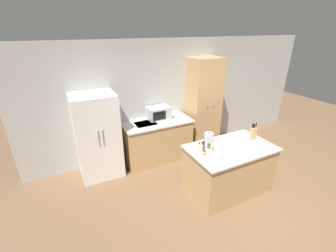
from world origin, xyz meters
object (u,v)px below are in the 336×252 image
(spice_bottle_short_red, at_px, (201,149))
(spice_bottle_green_herb, at_px, (209,146))
(knife_block, at_px, (253,133))
(spice_bottle_tall_dark, at_px, (204,153))
(spice_bottle_pale_salt, at_px, (199,147))
(refrigerator, at_px, (98,136))
(microwave, at_px, (159,113))
(spice_bottle_orange_cap, at_px, (203,146))
(kettle, at_px, (209,138))
(pantry_cabinet, at_px, (203,105))
(spice_bottle_amber_oil, at_px, (213,148))

(spice_bottle_short_red, distance_m, spice_bottle_green_herb, 0.23)
(knife_block, relative_size, spice_bottle_tall_dark, 3.35)
(spice_bottle_tall_dark, height_order, spice_bottle_pale_salt, spice_bottle_pale_salt)
(refrigerator, distance_m, spice_bottle_short_red, 2.05)
(microwave, distance_m, knife_block, 2.01)
(microwave, distance_m, spice_bottle_green_herb, 1.57)
(knife_block, xyz_separation_m, spice_bottle_orange_cap, (-1.03, 0.10, -0.06))
(microwave, bearing_deg, kettle, -75.85)
(pantry_cabinet, relative_size, knife_block, 6.60)
(spice_bottle_amber_oil, bearing_deg, pantry_cabinet, 60.68)
(pantry_cabinet, xyz_separation_m, knife_block, (0.03, -1.56, -0.08))
(spice_bottle_amber_oil, bearing_deg, microwave, 99.02)
(spice_bottle_tall_dark, xyz_separation_m, spice_bottle_short_red, (0.01, 0.11, 0.02))
(refrigerator, relative_size, microwave, 3.43)
(spice_bottle_tall_dark, bearing_deg, spice_bottle_pale_salt, 85.80)
(pantry_cabinet, bearing_deg, microwave, 176.05)
(microwave, bearing_deg, spice_bottle_orange_cap, -85.14)
(spice_bottle_pale_salt, xyz_separation_m, kettle, (0.31, 0.16, 0.02))
(microwave, xyz_separation_m, spice_bottle_green_herb, (0.25, -1.54, -0.13))
(microwave, height_order, knife_block, knife_block)
(spice_bottle_amber_oil, bearing_deg, refrigerator, 137.24)
(pantry_cabinet, xyz_separation_m, spice_bottle_tall_dark, (-1.11, -1.65, -0.16))
(refrigerator, bearing_deg, spice_bottle_orange_cap, -43.13)
(spice_bottle_short_red, height_order, spice_bottle_orange_cap, spice_bottle_short_red)
(spice_bottle_short_red, bearing_deg, refrigerator, 133.45)
(microwave, relative_size, kettle, 2.27)
(refrigerator, xyz_separation_m, spice_bottle_tall_dark, (1.40, -1.59, 0.09))
(pantry_cabinet, distance_m, spice_bottle_tall_dark, 1.99)
(pantry_cabinet, bearing_deg, spice_bottle_amber_oil, -119.32)
(spice_bottle_green_herb, bearing_deg, microwave, 99.15)
(refrigerator, distance_m, knife_block, 2.95)
(microwave, relative_size, spice_bottle_short_red, 3.33)
(refrigerator, bearing_deg, spice_bottle_pale_salt, -45.15)
(knife_block, relative_size, spice_bottle_orange_cap, 2.26)
(pantry_cabinet, height_order, kettle, pantry_cabinet)
(refrigerator, xyz_separation_m, knife_block, (2.53, -1.51, 0.17))
(microwave, distance_m, spice_bottle_pale_salt, 1.55)
(knife_block, height_order, spice_bottle_pale_salt, knife_block)
(spice_bottle_pale_salt, bearing_deg, spice_bottle_green_herb, 2.26)
(refrigerator, xyz_separation_m, spice_bottle_pale_salt, (1.41, -1.42, 0.12))
(spice_bottle_green_herb, bearing_deg, spice_bottle_pale_salt, -177.74)
(knife_block, bearing_deg, spice_bottle_tall_dark, -175.77)
(spice_bottle_green_herb, height_order, spice_bottle_pale_salt, spice_bottle_pale_salt)
(refrigerator, relative_size, spice_bottle_amber_oil, 19.73)
(knife_block, distance_m, kettle, 0.85)
(spice_bottle_green_herb, distance_m, spice_bottle_pale_salt, 0.21)
(knife_block, height_order, spice_bottle_orange_cap, knife_block)
(microwave, relative_size, spice_bottle_green_herb, 5.42)
(refrigerator, bearing_deg, microwave, 5.44)
(spice_bottle_orange_cap, bearing_deg, spice_bottle_tall_dark, -118.37)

